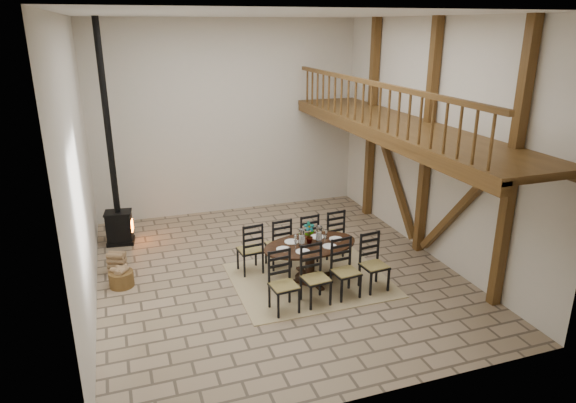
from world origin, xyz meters
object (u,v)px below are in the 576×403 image
object	(u,v)px
wood_stove	(116,197)
log_basket	(121,278)
dining_table	(310,262)
log_stack	(117,263)

from	to	relation	value
wood_stove	log_basket	xyz separation A→B (m)	(-0.06, -2.18, -0.97)
dining_table	log_stack	world-z (taller)	dining_table
wood_stove	log_basket	size ratio (longest dim) A/B	10.65
dining_table	log_stack	xyz separation A→B (m)	(-3.61, 1.56, -0.16)
dining_table	wood_stove	world-z (taller)	wood_stove
wood_stove	log_stack	bearing A→B (deg)	-86.57
dining_table	log_basket	xyz separation A→B (m)	(-3.55, 0.97, -0.22)
dining_table	wood_stove	xyz separation A→B (m)	(-3.49, 3.15, 0.75)
log_stack	log_basket	bearing A→B (deg)	-84.55
wood_stove	log_stack	xyz separation A→B (m)	(-0.11, -1.59, -0.91)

